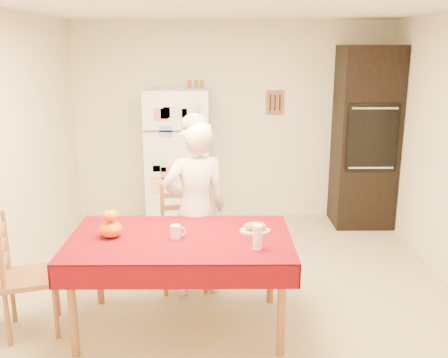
{
  "coord_description": "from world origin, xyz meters",
  "views": [
    {
      "loc": [
        -0.14,
        -4.09,
        2.16
      ],
      "look_at": [
        -0.11,
        0.2,
        1.03
      ],
      "focal_mm": 40.0,
      "sensor_mm": 36.0,
      "label": 1
    }
  ],
  "objects_px": {
    "chair_far": "(183,232)",
    "coffee_mug": "(176,232)",
    "seated_woman": "(196,210)",
    "wine_glass": "(258,237)",
    "dining_table": "(180,246)",
    "refrigerator": "(179,159)",
    "chair_left": "(21,272)",
    "bread_plate": "(255,231)",
    "oven_cabinet": "(365,138)",
    "pumpkin_lower": "(111,229)"
  },
  "relations": [
    {
      "from": "chair_far",
      "to": "coffee_mug",
      "type": "distance_m",
      "value": 0.84
    },
    {
      "from": "seated_woman",
      "to": "wine_glass",
      "type": "height_order",
      "value": "seated_woman"
    },
    {
      "from": "dining_table",
      "to": "wine_glass",
      "type": "relative_size",
      "value": 9.66
    },
    {
      "from": "refrigerator",
      "to": "coffee_mug",
      "type": "bearing_deg",
      "value": -85.99
    },
    {
      "from": "wine_glass",
      "to": "chair_left",
      "type": "bearing_deg",
      "value": 174.63
    },
    {
      "from": "dining_table",
      "to": "bread_plate",
      "type": "xyz_separation_m",
      "value": [
        0.58,
        0.11,
        0.08
      ]
    },
    {
      "from": "refrigerator",
      "to": "wine_glass",
      "type": "xyz_separation_m",
      "value": [
        0.78,
        -2.62,
        -0.0
      ]
    },
    {
      "from": "oven_cabinet",
      "to": "seated_woman",
      "type": "relative_size",
      "value": 1.39
    },
    {
      "from": "dining_table",
      "to": "coffee_mug",
      "type": "distance_m",
      "value": 0.12
    },
    {
      "from": "refrigerator",
      "to": "bread_plate",
      "type": "bearing_deg",
      "value": -71.17
    },
    {
      "from": "seated_woman",
      "to": "pumpkin_lower",
      "type": "relative_size",
      "value": 9.24
    },
    {
      "from": "chair_far",
      "to": "coffee_mug",
      "type": "height_order",
      "value": "chair_far"
    },
    {
      "from": "refrigerator",
      "to": "coffee_mug",
      "type": "height_order",
      "value": "refrigerator"
    },
    {
      "from": "chair_far",
      "to": "wine_glass",
      "type": "bearing_deg",
      "value": -67.1
    },
    {
      "from": "dining_table",
      "to": "bread_plate",
      "type": "bearing_deg",
      "value": 10.56
    },
    {
      "from": "coffee_mug",
      "to": "bread_plate",
      "type": "relative_size",
      "value": 0.42
    },
    {
      "from": "chair_far",
      "to": "bread_plate",
      "type": "distance_m",
      "value": 0.95
    },
    {
      "from": "pumpkin_lower",
      "to": "wine_glass",
      "type": "xyz_separation_m",
      "value": [
        1.1,
        -0.24,
        0.02
      ]
    },
    {
      "from": "dining_table",
      "to": "pumpkin_lower",
      "type": "xyz_separation_m",
      "value": [
        -0.53,
        0.01,
        0.13
      ]
    },
    {
      "from": "coffee_mug",
      "to": "bread_plate",
      "type": "distance_m",
      "value": 0.63
    },
    {
      "from": "chair_far",
      "to": "pumpkin_lower",
      "type": "relative_size",
      "value": 5.56
    },
    {
      "from": "seated_woman",
      "to": "bread_plate",
      "type": "bearing_deg",
      "value": 118.19
    },
    {
      "from": "seated_woman",
      "to": "pumpkin_lower",
      "type": "height_order",
      "value": "seated_woman"
    },
    {
      "from": "dining_table",
      "to": "pumpkin_lower",
      "type": "height_order",
      "value": "pumpkin_lower"
    },
    {
      "from": "seated_woman",
      "to": "wine_glass",
      "type": "relative_size",
      "value": 8.97
    },
    {
      "from": "dining_table",
      "to": "pumpkin_lower",
      "type": "relative_size",
      "value": 9.96
    },
    {
      "from": "oven_cabinet",
      "to": "bread_plate",
      "type": "height_order",
      "value": "oven_cabinet"
    },
    {
      "from": "dining_table",
      "to": "refrigerator",
      "type": "bearing_deg",
      "value": 94.8
    },
    {
      "from": "refrigerator",
      "to": "wine_glass",
      "type": "bearing_deg",
      "value": -73.53
    },
    {
      "from": "pumpkin_lower",
      "to": "bread_plate",
      "type": "height_order",
      "value": "pumpkin_lower"
    },
    {
      "from": "chair_far",
      "to": "coffee_mug",
      "type": "bearing_deg",
      "value": -98.14
    },
    {
      "from": "oven_cabinet",
      "to": "dining_table",
      "type": "height_order",
      "value": "oven_cabinet"
    },
    {
      "from": "refrigerator",
      "to": "coffee_mug",
      "type": "xyz_separation_m",
      "value": [
        0.17,
        -2.41,
        -0.04
      ]
    },
    {
      "from": "oven_cabinet",
      "to": "coffee_mug",
      "type": "distance_m",
      "value": 3.25
    },
    {
      "from": "dining_table",
      "to": "wine_glass",
      "type": "height_order",
      "value": "wine_glass"
    },
    {
      "from": "wine_glass",
      "to": "bread_plate",
      "type": "bearing_deg",
      "value": 89.1
    },
    {
      "from": "oven_cabinet",
      "to": "coffee_mug",
      "type": "height_order",
      "value": "oven_cabinet"
    },
    {
      "from": "refrigerator",
      "to": "pumpkin_lower",
      "type": "relative_size",
      "value": 9.96
    },
    {
      "from": "refrigerator",
      "to": "wine_glass",
      "type": "distance_m",
      "value": 2.74
    },
    {
      "from": "chair_far",
      "to": "pumpkin_lower",
      "type": "bearing_deg",
      "value": -131.33
    },
    {
      "from": "chair_far",
      "to": "chair_left",
      "type": "height_order",
      "value": "same"
    },
    {
      "from": "chair_far",
      "to": "oven_cabinet",
      "type": "bearing_deg",
      "value": 29.55
    },
    {
      "from": "refrigerator",
      "to": "oven_cabinet",
      "type": "height_order",
      "value": "oven_cabinet"
    },
    {
      "from": "seated_woman",
      "to": "wine_glass",
      "type": "distance_m",
      "value": 0.95
    },
    {
      "from": "oven_cabinet",
      "to": "dining_table",
      "type": "bearing_deg",
      "value": -130.36
    },
    {
      "from": "seated_woman",
      "to": "coffee_mug",
      "type": "relative_size",
      "value": 15.78
    },
    {
      "from": "dining_table",
      "to": "coffee_mug",
      "type": "xyz_separation_m",
      "value": [
        -0.03,
        -0.01,
        0.12
      ]
    },
    {
      "from": "pumpkin_lower",
      "to": "bread_plate",
      "type": "relative_size",
      "value": 0.71
    },
    {
      "from": "coffee_mug",
      "to": "dining_table",
      "type": "bearing_deg",
      "value": 17.44
    },
    {
      "from": "pumpkin_lower",
      "to": "dining_table",
      "type": "bearing_deg",
      "value": -1.21
    }
  ]
}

